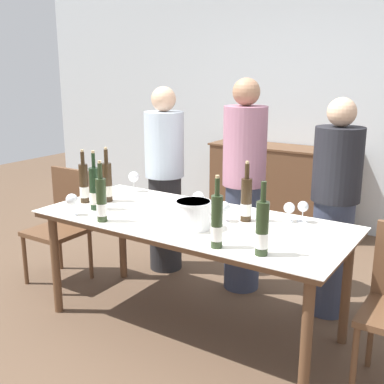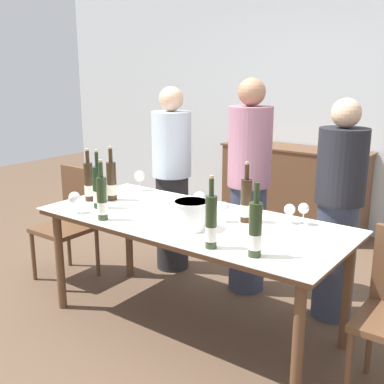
{
  "view_description": "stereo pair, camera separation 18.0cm",
  "coord_description": "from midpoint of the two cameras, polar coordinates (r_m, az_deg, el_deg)",
  "views": [
    {
      "loc": [
        1.62,
        -2.5,
        1.73
      ],
      "look_at": [
        0.0,
        0.0,
        0.95
      ],
      "focal_mm": 45.0,
      "sensor_mm": 36.0,
      "label": 1
    },
    {
      "loc": [
        1.77,
        -2.4,
        1.73
      ],
      "look_at": [
        0.0,
        0.0,
        0.95
      ],
      "focal_mm": 45.0,
      "sensor_mm": 36.0,
      "label": 2
    }
  ],
  "objects": [
    {
      "name": "ground_plane",
      "position": [
        3.44,
        1.55,
        -15.54
      ],
      "size": [
        12.0,
        12.0,
        0.0
      ],
      "primitive_type": "plane",
      "color": "brown"
    },
    {
      "name": "back_wall",
      "position": [
        5.35,
        18.21,
        10.36
      ],
      "size": [
        8.0,
        0.1,
        2.8
      ],
      "color": "silver",
      "rests_on": "ground_plane"
    },
    {
      "name": "sideboard_cabinet",
      "position": [
        5.35,
        12.8,
        0.41
      ],
      "size": [
        1.59,
        0.46,
        0.9
      ],
      "color": "brown",
      "rests_on": "ground_plane"
    },
    {
      "name": "dining_table",
      "position": [
        3.15,
        1.64,
        -4.39
      ],
      "size": [
        2.04,
        0.91,
        0.77
      ],
      "color": "brown",
      "rests_on": "ground_plane"
    },
    {
      "name": "ice_bucket",
      "position": [
        2.92,
        1.7,
        -2.63
      ],
      "size": [
        0.22,
        0.22,
        0.17
      ],
      "color": "white",
      "rests_on": "dining_table"
    },
    {
      "name": "wine_bottle_0",
      "position": [
        3.38,
        -9.59,
        0.42
      ],
      "size": [
        0.07,
        0.07,
        0.41
      ],
      "color": "black",
      "rests_on": "dining_table"
    },
    {
      "name": "wine_bottle_1",
      "position": [
        3.57,
        -8.09,
        1.2
      ],
      "size": [
        0.07,
        0.07,
        0.4
      ],
      "color": "#332314",
      "rests_on": "dining_table"
    },
    {
      "name": "wine_bottle_2",
      "position": [
        3.11,
        -8.99,
        -0.85
      ],
      "size": [
        0.07,
        0.07,
        0.39
      ],
      "color": "#28381E",
      "rests_on": "dining_table"
    },
    {
      "name": "wine_bottle_3",
      "position": [
        2.51,
        9.55,
        -4.57
      ],
      "size": [
        0.07,
        0.07,
        0.4
      ],
      "color": "#28381E",
      "rests_on": "dining_table"
    },
    {
      "name": "wine_bottle_4",
      "position": [
        2.6,
        4.27,
        -3.71
      ],
      "size": [
        0.07,
        0.07,
        0.4
      ],
      "color": "#28381E",
      "rests_on": "dining_table"
    },
    {
      "name": "wine_bottle_5",
      "position": [
        3.06,
        8.11,
        -1.14
      ],
      "size": [
        0.07,
        0.07,
        0.39
      ],
      "color": "#332314",
      "rests_on": "dining_table"
    },
    {
      "name": "wine_bottle_6",
      "position": [
        3.57,
        -10.74,
        1.09
      ],
      "size": [
        0.07,
        0.07,
        0.39
      ],
      "color": "#332314",
      "rests_on": "dining_table"
    },
    {
      "name": "wine_glass_0",
      "position": [
        3.82,
        -4.9,
        1.83
      ],
      "size": [
        0.08,
        0.08,
        0.16
      ],
      "color": "white",
      "rests_on": "dining_table"
    },
    {
      "name": "wine_glass_1",
      "position": [
        3.05,
        5.47,
        -1.96
      ],
      "size": [
        0.08,
        0.08,
        0.13
      ],
      "color": "white",
      "rests_on": "dining_table"
    },
    {
      "name": "wine_glass_2",
      "position": [
        3.09,
        13.14,
        -2.14
      ],
      "size": [
        0.07,
        0.07,
        0.13
      ],
      "color": "white",
      "rests_on": "dining_table"
    },
    {
      "name": "wine_glass_3",
      "position": [
        3.3,
        -12.25,
        -0.74
      ],
      "size": [
        0.08,
        0.08,
        0.15
      ],
      "color": "white",
      "rests_on": "dining_table"
    },
    {
      "name": "wine_glass_4",
      "position": [
        3.09,
        14.72,
        -2.04
      ],
      "size": [
        0.07,
        0.07,
        0.14
      ],
      "color": "white",
      "rests_on": "dining_table"
    },
    {
      "name": "wine_glass_5",
      "position": [
        3.19,
        2.51,
        -0.79
      ],
      "size": [
        0.08,
        0.08,
        0.16
      ],
      "color": "white",
      "rests_on": "dining_table"
    },
    {
      "name": "chair_left_end",
      "position": [
        4.12,
        -12.87,
        -2.81
      ],
      "size": [
        0.42,
        0.42,
        0.92
      ],
      "color": "brown",
      "rests_on": "ground_plane"
    },
    {
      "name": "person_host",
      "position": [
        4.1,
        -1.14,
        1.35
      ],
      "size": [
        0.33,
        0.33,
        1.58
      ],
      "color": "#262628",
      "rests_on": "ground_plane"
    },
    {
      "name": "person_guest_left",
      "position": [
        3.72,
        8.08,
        0.47
      ],
      "size": [
        0.33,
        0.33,
        1.65
      ],
      "color": "#383F56",
      "rests_on": "ground_plane"
    },
    {
      "name": "person_guest_right",
      "position": [
        3.45,
        18.4,
        -2.39
      ],
      "size": [
        0.33,
        0.33,
        1.54
      ],
      "color": "#383F56",
      "rests_on": "ground_plane"
    }
  ]
}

